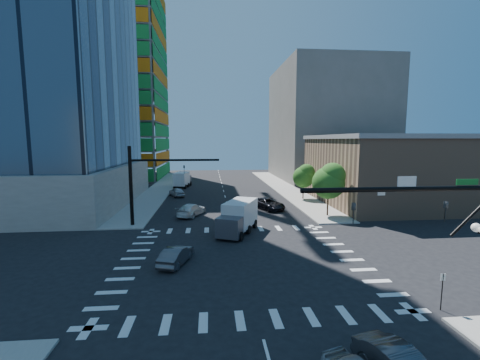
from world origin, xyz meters
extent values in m
plane|color=black|center=(0.00, 0.00, 0.00)|extent=(160.00, 160.00, 0.00)
cube|color=silver|center=(0.00, 0.00, 0.01)|extent=(20.00, 20.00, 0.01)
cube|color=gray|center=(12.50, 40.00, 0.07)|extent=(5.00, 60.00, 0.15)
cube|color=gray|center=(-12.50, 40.00, 0.07)|extent=(5.00, 60.00, 0.15)
cube|color=gray|center=(-30.00, 25.00, 3.00)|extent=(30.00, 30.00, 6.00)
cube|color=#178031|center=(-14.90, 62.00, 24.50)|extent=(0.12, 24.00, 49.00)
cube|color=#CD680C|center=(-27.50, 49.40, 24.50)|extent=(24.00, 0.12, 49.00)
cube|color=#957156|center=(25.00, 22.00, 5.00)|extent=(20.00, 22.00, 10.00)
cube|color=slate|center=(25.00, 22.00, 10.30)|extent=(20.50, 22.50, 0.60)
cube|color=#5F5B55|center=(27.00, 55.00, 14.00)|extent=(24.00, 30.00, 28.00)
cylinder|color=black|center=(6.50, -11.50, 7.55)|extent=(10.00, 0.24, 0.24)
cylinder|color=black|center=(10.10, -11.50, 6.45)|extent=(2.50, 0.14, 2.50)
imported|color=black|center=(8.50, -11.50, 6.45)|extent=(0.16, 0.20, 1.00)
imported|color=black|center=(4.00, -11.50, 6.45)|extent=(0.16, 0.20, 1.00)
cube|color=white|center=(6.50, -11.50, 7.90)|extent=(0.90, 0.04, 0.50)
cube|color=#0E6222|center=(9.50, -11.50, 7.85)|extent=(1.10, 0.04, 0.28)
sphere|color=white|center=(10.40, -11.25, 5.55)|extent=(0.44, 0.44, 0.44)
cylinder|color=black|center=(-11.50, 11.50, 4.65)|extent=(0.40, 0.40, 9.00)
cylinder|color=black|center=(-6.50, 11.50, 7.55)|extent=(10.00, 0.24, 0.24)
imported|color=black|center=(-5.50, 11.50, 6.45)|extent=(0.16, 0.20, 1.00)
cylinder|color=#382316|center=(12.50, 14.00, 1.29)|extent=(0.20, 0.20, 2.27)
sphere|color=#184A13|center=(12.50, 14.00, 4.38)|extent=(4.16, 4.16, 4.16)
sphere|color=#3F7E2A|center=(12.90, 13.70, 5.35)|extent=(3.25, 3.25, 3.25)
cylinder|color=#382316|center=(12.80, 26.00, 1.11)|extent=(0.20, 0.20, 1.92)
sphere|color=#184A13|center=(12.80, 26.00, 3.72)|extent=(3.52, 3.52, 3.52)
sphere|color=#3F7E2A|center=(13.20, 25.70, 4.55)|extent=(2.75, 2.75, 2.75)
cylinder|color=black|center=(10.70, -9.00, 1.10)|extent=(0.06, 0.06, 2.20)
cube|color=silver|center=(10.70, -9.00, 2.00)|extent=(0.30, 0.03, 0.40)
imported|color=black|center=(5.67, 18.91, 0.80)|extent=(4.75, 6.30, 1.59)
imported|color=white|center=(-5.06, 15.98, 0.79)|extent=(4.09, 5.85, 1.57)
imported|color=#A6A8AE|center=(-8.42, 30.85, 0.78)|extent=(3.50, 4.96, 1.57)
imported|color=#48484D|center=(-5.30, -0.46, 0.71)|extent=(2.72, 4.54, 1.41)
cube|color=silver|center=(0.24, 7.46, 1.96)|extent=(4.33, 5.70, 2.68)
cube|color=#3F3F46|center=(0.24, 7.46, 1.29)|extent=(2.91, 2.65, 1.96)
cube|color=white|center=(-8.31, 42.25, 1.89)|extent=(3.12, 5.27, 2.58)
cube|color=#3F3F46|center=(-8.31, 42.25, 1.24)|extent=(2.53, 2.12, 1.89)
camera|label=1|loc=(-2.53, -25.37, 9.80)|focal=24.00mm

